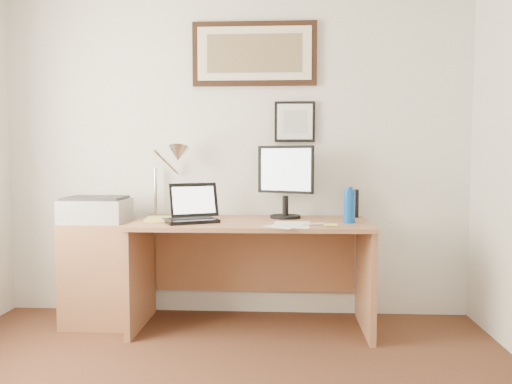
# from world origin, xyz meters

# --- Properties ---
(wall_back) EXTENTS (3.50, 0.02, 2.50)m
(wall_back) POSITION_xyz_m (0.00, 2.00, 1.25)
(wall_back) COLOR silver
(wall_back) RESTS_ON ground
(side_cabinet) EXTENTS (0.50, 0.40, 0.73)m
(side_cabinet) POSITION_xyz_m (-0.92, 1.68, 0.36)
(side_cabinet) COLOR #925C3D
(side_cabinet) RESTS_ON floor
(water_bottle) EXTENTS (0.08, 0.08, 0.22)m
(water_bottle) POSITION_xyz_m (0.81, 1.57, 0.86)
(water_bottle) COLOR #0C42A2
(water_bottle) RESTS_ON desk
(bottle_cap) EXTENTS (0.04, 0.04, 0.02)m
(bottle_cap) POSITION_xyz_m (0.81, 1.57, 0.98)
(bottle_cap) COLOR #0C42A2
(bottle_cap) RESTS_ON water_bottle
(speaker) EXTENTS (0.09, 0.08, 0.20)m
(speaker) POSITION_xyz_m (0.87, 1.90, 0.85)
(speaker) COLOR black
(speaker) RESTS_ON desk
(paper_sheet_a) EXTENTS (0.25, 0.35, 0.00)m
(paper_sheet_a) POSITION_xyz_m (0.42, 1.46, 0.75)
(paper_sheet_a) COLOR white
(paper_sheet_a) RESTS_ON desk
(paper_sheet_b) EXTENTS (0.31, 0.34, 0.00)m
(paper_sheet_b) POSITION_xyz_m (0.39, 1.40, 0.75)
(paper_sheet_b) COLOR white
(paper_sheet_b) RESTS_ON desk
(sticky_pad) EXTENTS (0.08, 0.08, 0.01)m
(sticky_pad) POSITION_xyz_m (0.67, 1.41, 0.76)
(sticky_pad) COLOR #DCDC68
(sticky_pad) RESTS_ON desk
(marker_pen) EXTENTS (0.14, 0.06, 0.02)m
(marker_pen) POSITION_xyz_m (0.56, 1.43, 0.76)
(marker_pen) COLOR silver
(marker_pen) RESTS_ON desk
(book) EXTENTS (0.22, 0.28, 0.02)m
(book) POSITION_xyz_m (-0.58, 1.60, 0.76)
(book) COLOR #DFC669
(book) RESTS_ON desk
(desk) EXTENTS (1.60, 0.70, 0.75)m
(desk) POSITION_xyz_m (0.15, 1.72, 0.51)
(desk) COLOR #925C3D
(desk) RESTS_ON floor
(laptop) EXTENTS (0.41, 0.43, 0.26)m
(laptop) POSITION_xyz_m (-0.26, 1.59, 0.81)
(laptop) COLOR black
(laptop) RESTS_ON desk
(lcd_monitor) EXTENTS (0.40, 0.22, 0.52)m
(lcd_monitor) POSITION_xyz_m (0.38, 1.81, 1.04)
(lcd_monitor) COLOR black
(lcd_monitor) RESTS_ON desk
(printer) EXTENTS (0.44, 0.34, 0.18)m
(printer) POSITION_xyz_m (-0.96, 1.68, 0.82)
(printer) COLOR #ADADB0
(printer) RESTS_ON side_cabinet
(desk_lamp) EXTENTS (0.29, 0.27, 0.53)m
(desk_lamp) POSITION_xyz_m (-0.41, 1.81, 1.19)
(desk_lamp) COLOR silver
(desk_lamp) RESTS_ON desk
(picture_large) EXTENTS (0.92, 0.04, 0.47)m
(picture_large) POSITION_xyz_m (0.15, 1.97, 1.95)
(picture_large) COLOR black
(picture_large) RESTS_ON wall_back
(picture_small) EXTENTS (0.30, 0.03, 0.30)m
(picture_small) POSITION_xyz_m (0.45, 1.97, 1.45)
(picture_small) COLOR black
(picture_small) RESTS_ON wall_back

